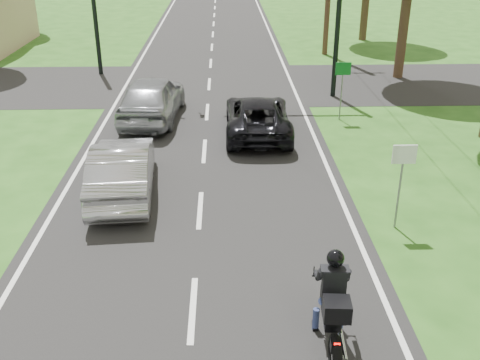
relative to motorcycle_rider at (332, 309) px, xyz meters
name	(u,v)px	position (x,y,z in m)	size (l,w,h in m)	color
ground	(193,310)	(-2.43, 1.00, -0.73)	(140.00, 140.00, 0.00)	#245217
road	(206,130)	(-2.43, 11.00, -0.73)	(8.00, 100.00, 0.01)	black
cross_road	(209,84)	(-2.43, 17.00, -0.73)	(60.00, 7.00, 0.01)	black
motorcycle_rider	(332,309)	(0.00, 0.00, 0.00)	(0.61, 2.16, 1.86)	black
dark_suv	(258,116)	(-0.64, 10.54, -0.08)	(2.13, 4.61, 1.28)	black
silver_sedan	(122,169)	(-4.49, 6.00, 0.00)	(1.52, 4.35, 1.43)	#A8A9AD
silver_suv	(152,98)	(-4.39, 12.20, 0.09)	(1.92, 4.78, 1.63)	gray
signal_pole_far	(94,9)	(-7.63, 19.00, 2.27)	(0.20, 0.20, 6.00)	black
sign_white	(403,166)	(2.27, 3.98, 0.87)	(0.55, 0.07, 2.12)	slate
sign_green	(343,77)	(2.47, 11.98, 0.87)	(0.55, 0.07, 2.12)	slate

